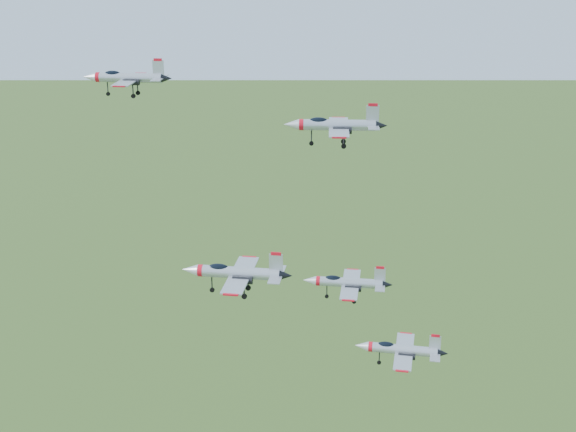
{
  "coord_description": "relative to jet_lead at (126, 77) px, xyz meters",
  "views": [
    {
      "loc": [
        3.87,
        -94.94,
        176.09
      ],
      "look_at": [
        -2.42,
        -1.76,
        142.76
      ],
      "focal_mm": 50.0,
      "sensor_mm": 36.0,
      "label": 1
    }
  ],
  "objects": [
    {
      "name": "jet_lead",
      "position": [
        0.0,
        0.0,
        0.0
      ],
      "size": [
        12.98,
        10.69,
        3.47
      ],
      "rotation": [
        0.0,
        0.0,
        -0.04
      ],
      "color": "#A7ABB3"
    },
    {
      "name": "jet_left_high",
      "position": [
        29.72,
        -16.99,
        -2.43
      ],
      "size": [
        12.55,
        10.31,
        3.36
      ],
      "rotation": [
        0.0,
        0.0,
        0.02
      ],
      "color": "#A7ABB3"
    },
    {
      "name": "jet_right_high",
      "position": [
        20.01,
        -36.3,
        -13.63
      ],
      "size": [
        11.7,
        9.69,
        3.13
      ],
      "rotation": [
        0.0,
        0.0,
        -0.08
      ],
      "color": "#A7ABB3"
    },
    {
      "name": "jet_left_low",
      "position": [
        31.79,
        -10.4,
        -26.11
      ],
      "size": [
        12.47,
        10.31,
        3.33
      ],
      "rotation": [
        0.0,
        0.0,
        -0.07
      ],
      "color": "#A7ABB3"
    },
    {
      "name": "jet_right_low",
      "position": [
        37.98,
        -28.47,
        -26.27
      ],
      "size": [
        10.87,
        9.05,
        2.91
      ],
      "rotation": [
        0.0,
        0.0,
        -0.12
      ],
      "color": "#A7ABB3"
    }
  ]
}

